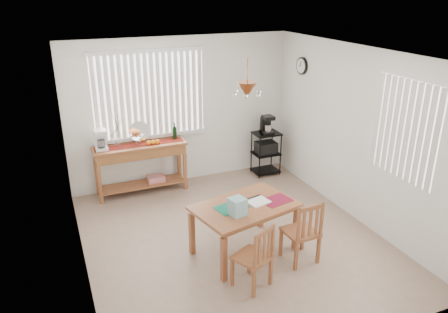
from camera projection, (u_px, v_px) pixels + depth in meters
name	position (u px, v px, depth m)	size (l,w,h in m)	color
ground	(232.00, 239.00, 6.23)	(4.00, 4.50, 0.01)	tan
room_shell	(233.00, 125.00, 5.62)	(4.20, 4.70, 2.70)	white
sideboard	(141.00, 157.00, 7.42)	(1.56, 0.44, 0.88)	#9B5A34
sideboard_items	(124.00, 138.00, 7.20)	(1.48, 0.37, 0.67)	maroon
wire_cart	(266.00, 149.00, 8.23)	(0.48, 0.38, 0.82)	black
cart_items	(267.00, 125.00, 8.06)	(0.19, 0.23, 0.34)	black
dining_table	(245.00, 211.00, 5.72)	(1.46, 1.11, 0.70)	#9B5A34
table_items	(243.00, 205.00, 5.50)	(1.08, 0.48, 0.22)	#157659
chair_left	(254.00, 257.00, 5.10)	(0.51, 0.51, 0.83)	#9B5A34
chair_right	(302.00, 232.00, 5.58)	(0.43, 0.43, 0.88)	#9B5A34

